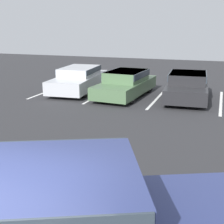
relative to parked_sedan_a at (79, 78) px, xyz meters
name	(u,v)px	position (x,y,z in m)	size (l,w,h in m)	color
stall_stripe_a	(53,90)	(-1.50, -0.23, -0.66)	(0.12, 4.80, 0.01)	white
stall_stripe_b	(102,93)	(1.37, -0.23, -0.66)	(0.12, 4.80, 0.01)	white
stall_stripe_c	(158,97)	(4.25, -0.23, -0.66)	(0.12, 4.80, 0.01)	white
stall_stripe_d	(221,102)	(7.12, -0.23, -0.66)	(0.12, 4.80, 0.01)	white
parked_sedan_a	(79,78)	(0.00, 0.00, 0.00)	(2.17, 4.87, 1.24)	#B7BABF
parked_sedan_b	(126,83)	(2.68, -0.41, -0.01)	(2.12, 4.60, 1.23)	#4C6B47
parked_sedan_c	(187,85)	(5.58, -0.14, 0.01)	(2.06, 4.36, 1.24)	#232326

